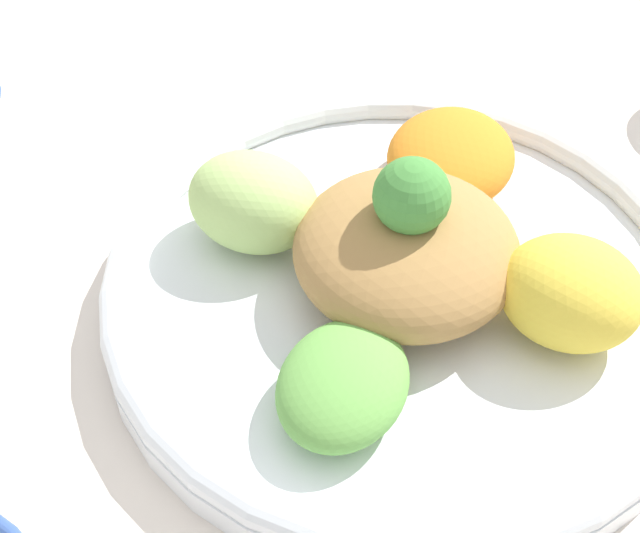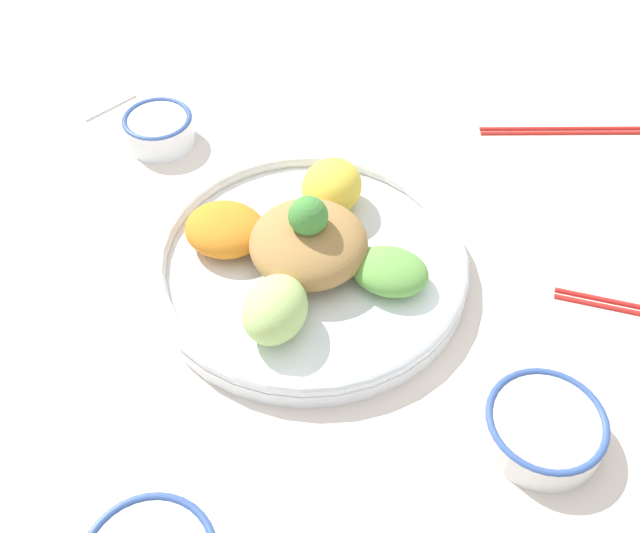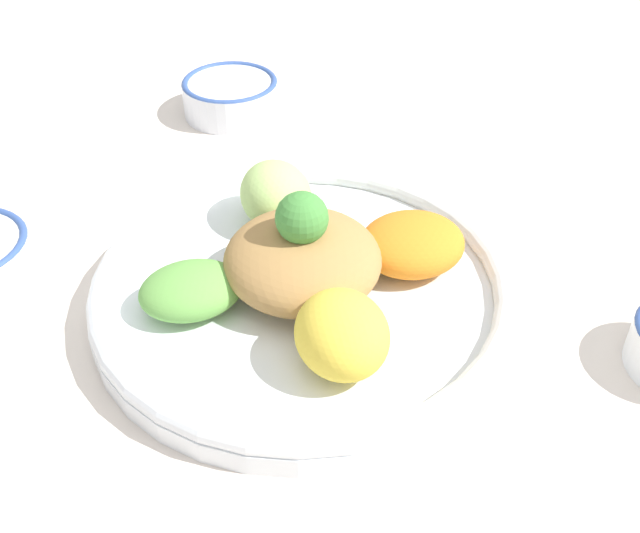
% 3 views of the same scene
% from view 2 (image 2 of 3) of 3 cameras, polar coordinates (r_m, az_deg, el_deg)
% --- Properties ---
extents(ground_plane, '(2.40, 2.40, 0.00)m').
position_cam_2_polar(ground_plane, '(0.90, -1.65, 1.20)').
color(ground_plane, silver).
extents(salad_platter, '(0.37, 0.37, 0.12)m').
position_cam_2_polar(salad_platter, '(0.86, -1.19, 0.73)').
color(salad_platter, white).
rests_on(salad_platter, ground_plane).
extents(sauce_bowl_red, '(0.10, 0.10, 0.04)m').
position_cam_2_polar(sauce_bowl_red, '(1.06, -12.18, 10.28)').
color(sauce_bowl_red, white).
rests_on(sauce_bowl_red, ground_plane).
extents(sauce_bowl_dark, '(0.12, 0.12, 0.04)m').
position_cam_2_polar(sauce_bowl_dark, '(0.77, 16.70, -11.61)').
color(sauce_bowl_dark, white).
rests_on(sauce_bowl_dark, ground_plane).
extents(chopsticks_pair_near, '(0.23, 0.10, 0.01)m').
position_cam_2_polar(chopsticks_pair_near, '(1.12, 18.15, 9.89)').
color(chopsticks_pair_near, red).
rests_on(chopsticks_pair_near, ground_plane).
extents(serving_spoon_main, '(0.12, 0.07, 0.01)m').
position_cam_2_polar(serving_spoon_main, '(1.15, -17.22, 10.92)').
color(serving_spoon_main, silver).
rests_on(serving_spoon_main, ground_plane).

